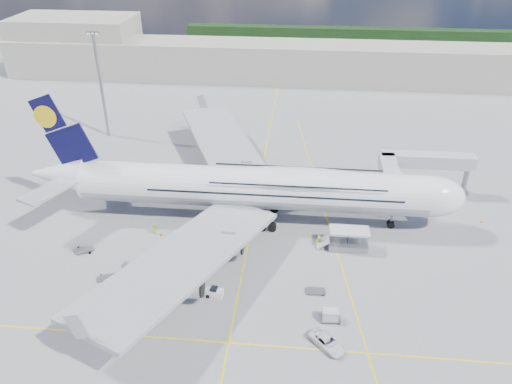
# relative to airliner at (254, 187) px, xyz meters

# --- Properties ---
(ground) EXTENTS (300.00, 300.00, 0.00)m
(ground) POSITION_rel_airliner_xyz_m (-0.26, -10.00, -6.87)
(ground) COLOR gray
(ground) RESTS_ON ground
(taxi_line_main) EXTENTS (0.25, 220.00, 0.01)m
(taxi_line_main) POSITION_rel_airliner_xyz_m (-0.26, -10.00, -6.86)
(taxi_line_main) COLOR yellow
(taxi_line_main) RESTS_ON ground
(taxi_line_cross) EXTENTS (120.00, 0.25, 0.01)m
(taxi_line_cross) POSITION_rel_airliner_xyz_m (-0.26, -30.00, -6.86)
(taxi_line_cross) COLOR yellow
(taxi_line_cross) RESTS_ON ground
(taxi_line_diag) EXTENTS (14.16, 99.06, 0.01)m
(taxi_line_diag) POSITION_rel_airliner_xyz_m (13.74, -0.00, -6.86)
(taxi_line_diag) COLOR yellow
(taxi_line_diag) RESTS_ON ground
(airliner) EXTENTS (77.26, 79.15, 23.71)m
(airliner) POSITION_rel_airliner_xyz_m (0.00, 0.00, 0.00)
(airliner) COLOR white
(airliner) RESTS_ON ground
(jet_bridge) EXTENTS (18.80, 12.10, 8.50)m
(jet_bridge) POSITION_rel_airliner_xyz_m (29.55, 10.94, -0.02)
(jet_bridge) COLOR #B7B7BC
(jet_bridge) RESTS_ON ground
(cargo_loader) EXTENTS (8.53, 3.20, 3.67)m
(cargo_loader) POSITION_rel_airliner_xyz_m (16.56, -7.11, -5.62)
(cargo_loader) COLOR silver
(cargo_loader) RESTS_ON ground
(light_mast) EXTENTS (3.00, 0.70, 25.50)m
(light_mast) POSITION_rel_airliner_xyz_m (-40.26, 35.00, 6.34)
(light_mast) COLOR gray
(light_mast) RESTS_ON ground
(terminal) EXTENTS (180.00, 16.00, 12.00)m
(terminal) POSITION_rel_airliner_xyz_m (-0.26, 85.00, -0.87)
(terminal) COLOR #B2AD9E
(terminal) RESTS_ON ground
(hangar) EXTENTS (40.00, 22.00, 18.00)m
(hangar) POSITION_rel_airliner_xyz_m (-70.26, 90.00, 2.13)
(hangar) COLOR #B2AD9E
(hangar) RESTS_ON ground
(tree_line) EXTENTS (160.00, 6.00, 8.00)m
(tree_line) POSITION_rel_airliner_xyz_m (39.74, 130.00, -2.87)
(tree_line) COLOR #193814
(tree_line) RESTS_ON ground
(dolly_row_a) EXTENTS (3.22, 2.48, 0.42)m
(dolly_row_a) POSITION_rel_airliner_xyz_m (-20.94, -19.02, -6.54)
(dolly_row_a) COLOR gray
(dolly_row_a) RESTS_ON ground
(dolly_row_b) EXTENTS (3.33, 2.02, 0.46)m
(dolly_row_b) POSITION_rel_airliner_xyz_m (-10.43, -8.09, -6.51)
(dolly_row_b) COLOR gray
(dolly_row_b) RESTS_ON ground
(dolly_row_c) EXTENTS (2.57, 1.38, 0.38)m
(dolly_row_c) POSITION_rel_airliner_xyz_m (-18.25, -15.62, -6.58)
(dolly_row_c) COLOR gray
(dolly_row_c) RESTS_ON ground
(dolly_back) EXTENTS (3.47, 2.99, 0.45)m
(dolly_back) POSITION_rel_airliner_xyz_m (-27.28, -12.43, -6.52)
(dolly_back) COLOR gray
(dolly_back) RESTS_ON ground
(dolly_nose_far) EXTENTS (2.96, 1.64, 1.85)m
(dolly_nose_far) POSITION_rel_airliner_xyz_m (13.22, -24.56, -5.88)
(dolly_nose_far) COLOR gray
(dolly_nose_far) RESTS_ON ground
(dolly_nose_near) EXTENTS (2.90, 1.67, 0.41)m
(dolly_nose_near) POSITION_rel_airliner_xyz_m (11.25, -18.93, -6.55)
(dolly_nose_near) COLOR gray
(dolly_nose_near) RESTS_ON ground
(baggage_tug) EXTENTS (2.70, 1.53, 1.60)m
(baggage_tug) POSITION_rel_airliner_xyz_m (-3.68, -21.19, -6.16)
(baggage_tug) COLOR white
(baggage_tug) RESTS_ON ground
(catering_truck_inner) EXTENTS (7.51, 3.38, 4.36)m
(catering_truck_inner) POSITION_rel_airliner_xyz_m (-7.29, 21.02, -4.81)
(catering_truck_inner) COLOR gray
(catering_truck_inner) RESTS_ON ground
(catering_truck_outer) EXTENTS (7.25, 3.43, 4.18)m
(catering_truck_outer) POSITION_rel_airliner_xyz_m (-11.00, 35.62, -4.93)
(catering_truck_outer) COLOR gray
(catering_truck_outer) RESTS_ON ground
(service_van) EXTENTS (5.47, 5.53, 1.48)m
(service_van) POSITION_rel_airliner_xyz_m (12.67, -29.27, -6.13)
(service_van) COLOR white
(service_van) RESTS_ON ground
(crew_nose) EXTENTS (0.65, 0.54, 1.52)m
(crew_nose) POSITION_rel_airliner_xyz_m (22.61, 3.39, -6.11)
(crew_nose) COLOR #E7FA1A
(crew_nose) RESTS_ON ground
(crew_loader) EXTENTS (1.00, 0.99, 1.63)m
(crew_loader) POSITION_rel_airliner_xyz_m (20.30, -3.05, -6.05)
(crew_loader) COLOR #D2FF1A
(crew_loader) RESTS_ON ground
(crew_wing) EXTENTS (0.83, 1.19, 1.87)m
(crew_wing) POSITION_rel_airliner_xyz_m (-16.85, -6.22, -5.93)
(crew_wing) COLOR #C0FD1A
(crew_wing) RESTS_ON ground
(crew_van) EXTENTS (0.93, 1.06, 1.83)m
(crew_van) POSITION_rel_airliner_xyz_m (11.83, -6.67, -5.95)
(crew_van) COLOR #D1EE19
(crew_van) RESTS_ON ground
(crew_tug) EXTENTS (1.48, 1.22, 2.00)m
(crew_tug) POSITION_rel_airliner_xyz_m (-6.44, -14.63, -5.87)
(crew_tug) COLOR #CBF81A
(crew_tug) RESTS_ON ground
(cone_nose) EXTENTS (0.38, 0.38, 0.49)m
(cone_nose) POSITION_rel_airliner_xyz_m (41.50, 3.08, -6.63)
(cone_nose) COLOR #FC5C0D
(cone_nose) RESTS_ON ground
(cone_wing_left_inner) EXTENTS (0.49, 0.49, 0.63)m
(cone_wing_left_inner) POSITION_rel_airliner_xyz_m (-10.56, 7.36, -6.56)
(cone_wing_left_inner) COLOR #FC5C0D
(cone_wing_left_inner) RESTS_ON ground
(cone_wing_left_outer) EXTENTS (0.48, 0.48, 0.62)m
(cone_wing_left_outer) POSITION_rel_airliner_xyz_m (-16.02, 17.45, -6.57)
(cone_wing_left_outer) COLOR #FC5C0D
(cone_wing_left_outer) RESTS_ON ground
(cone_wing_right_inner) EXTENTS (0.42, 0.42, 0.54)m
(cone_wing_right_inner) POSITION_rel_airliner_xyz_m (-15.67, -6.62, -6.61)
(cone_wing_right_inner) COLOR #FC5C0D
(cone_wing_right_inner) RESTS_ON ground
(cone_wing_right_outer) EXTENTS (0.39, 0.39, 0.49)m
(cone_wing_right_outer) POSITION_rel_airliner_xyz_m (-14.37, -27.90, -6.63)
(cone_wing_right_outer) COLOR #FC5C0D
(cone_wing_right_outer) RESTS_ON ground
(cone_tail) EXTENTS (0.47, 0.47, 0.60)m
(cone_tail) POSITION_rel_airliner_xyz_m (-43.10, 4.22, -6.58)
(cone_tail) COLOR #FC5C0D
(cone_tail) RESTS_ON ground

